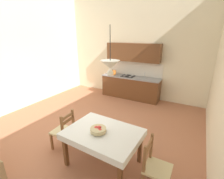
# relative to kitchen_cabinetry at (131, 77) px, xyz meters

# --- Properties ---
(ground_plane) EXTENTS (6.39, 6.95, 0.10)m
(ground_plane) POSITION_rel_kitchen_cabinetry_xyz_m (-0.08, -2.90, -0.91)
(ground_plane) COLOR #AD6B4C
(wall_back) EXTENTS (6.39, 0.12, 4.05)m
(wall_back) POSITION_rel_kitchen_cabinetry_xyz_m (-0.08, 0.33, 1.17)
(wall_back) COLOR beige
(wall_back) RESTS_ON ground_plane
(wall_left) EXTENTS (0.12, 6.95, 4.05)m
(wall_left) POSITION_rel_kitchen_cabinetry_xyz_m (-3.04, -2.90, 1.17)
(wall_left) COLOR beige
(wall_left) RESTS_ON ground_plane
(kitchen_cabinetry) EXTENTS (2.39, 0.63, 2.20)m
(kitchen_cabinetry) POSITION_rel_kitchen_cabinetry_xyz_m (0.00, 0.00, 0.00)
(kitchen_cabinetry) COLOR brown
(kitchen_cabinetry) RESTS_ON ground_plane
(dining_table) EXTENTS (1.44, 1.08, 0.75)m
(dining_table) POSITION_rel_kitchen_cabinetry_xyz_m (0.96, -3.69, -0.22)
(dining_table) COLOR brown
(dining_table) RESTS_ON ground_plane
(dining_chair_tv_side) EXTENTS (0.45, 0.45, 0.93)m
(dining_chair_tv_side) POSITION_rel_kitchen_cabinetry_xyz_m (-0.08, -3.71, -0.41)
(dining_chair_tv_side) COLOR #D1BC89
(dining_chair_tv_side) RESTS_ON ground_plane
(dining_chair_window_side) EXTENTS (0.42, 0.42, 0.93)m
(dining_chair_window_side) POSITION_rel_kitchen_cabinetry_xyz_m (2.01, -3.75, -0.41)
(dining_chair_window_side) COLOR #D1BC89
(dining_chair_window_side) RESTS_ON ground_plane
(fruit_bowl) EXTENTS (0.30, 0.30, 0.12)m
(fruit_bowl) POSITION_rel_kitchen_cabinetry_xyz_m (0.90, -3.76, -0.04)
(fruit_bowl) COLOR tan
(fruit_bowl) RESTS_ON dining_table
(pendant_lamp) EXTENTS (0.32, 0.32, 0.80)m
(pendant_lamp) POSITION_rel_kitchen_cabinetry_xyz_m (1.10, -3.64, 1.17)
(pendant_lamp) COLOR black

